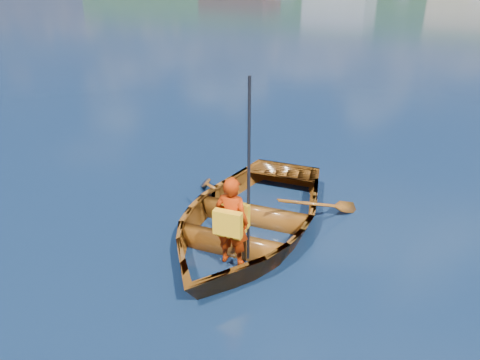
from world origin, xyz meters
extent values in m
plane|color=#112444|center=(0.00, 0.00, 0.00)|extent=(600.00, 600.00, 0.00)
imported|color=brown|center=(0.33, -0.21, 0.24)|extent=(3.08, 4.02, 0.77)
imported|color=#A92503|center=(0.59, -1.09, 0.66)|extent=(0.44, 0.31, 1.12)
cube|color=#F9AB17|center=(0.60, -1.21, 0.70)|extent=(0.35, 0.14, 0.30)
cube|color=#F9AB17|center=(0.57, -0.97, 0.70)|extent=(0.35, 0.12, 0.30)
cube|color=#F9AB17|center=(0.59, -1.09, 0.52)|extent=(0.32, 0.25, 0.05)
cylinder|color=black|center=(0.72, -0.92, 1.22)|extent=(0.04, 0.04, 2.24)
camera|label=1|loc=(2.95, -5.23, 3.34)|focal=35.00mm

